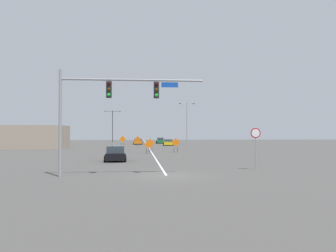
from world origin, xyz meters
TOP-DOWN VIEW (x-y plane):
  - ground at (0.00, 0.00)m, footprint 193.14×193.14m
  - road_centre_stripe at (0.00, 53.65)m, footprint 0.16×107.30m
  - traffic_signal_assembly at (-3.80, -0.01)m, footprint 9.26×0.44m
  - stop_sign at (6.89, 2.54)m, footprint 0.76×0.07m
  - street_lamp_far_left at (-8.79, 69.18)m, footprint 4.37×0.24m
  - street_lamp_near_left at (8.88, 52.06)m, footprint 3.46×0.24m
  - construction_sign_right_shoulder at (-0.11, 26.66)m, footprint 1.27×0.11m
  - construction_sign_left_shoulder at (3.33, 24.37)m, footprint 1.21×0.08m
  - construction_sign_median_near at (-1.98, 44.61)m, footprint 1.36×0.28m
  - construction_sign_median_far at (-0.54, 22.40)m, footprint 1.08×0.05m
  - construction_sign_right_lane at (-4.86, 43.05)m, footprint 1.27×0.14m
  - car_green_passing at (3.48, 60.30)m, footprint 1.98×4.12m
  - car_orange_far at (-1.94, 54.98)m, footprint 2.07×4.23m
  - car_black_mid at (-4.06, 11.31)m, footprint 2.27×3.94m
  - car_yellow_near at (4.37, 48.06)m, footprint 2.29×4.46m
  - roadside_building_west at (-20.38, 39.00)m, footprint 11.19×8.58m

SIDE VIEW (x-z plane):
  - ground at x=0.00m, z-range 0.00..0.00m
  - road_centre_stripe at x=0.00m, z-range 0.00..0.01m
  - car_yellow_near at x=4.37m, z-range -0.05..1.26m
  - car_orange_far at x=-1.94m, z-range -0.02..1.30m
  - car_green_passing at x=3.48m, z-range -0.06..1.35m
  - car_black_mid at x=-4.06m, z-range -0.05..1.42m
  - construction_sign_median_far at x=-0.54m, z-range 0.22..1.95m
  - construction_sign_right_shoulder at x=-0.11m, z-range 0.21..2.05m
  - construction_sign_median_near at x=-1.98m, z-range 0.24..2.25m
  - construction_sign_left_shoulder at x=3.33m, z-range 0.27..2.25m
  - construction_sign_right_lane at x=-4.86m, z-range 0.29..2.36m
  - roadside_building_west at x=-20.38m, z-range 0.00..3.94m
  - stop_sign at x=6.89m, z-range 0.63..3.76m
  - traffic_signal_assembly at x=-3.80m, z-range 1.53..8.35m
  - street_lamp_far_left at x=-8.79m, z-range 0.82..9.34m
  - street_lamp_near_left at x=8.88m, z-range 0.77..10.02m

